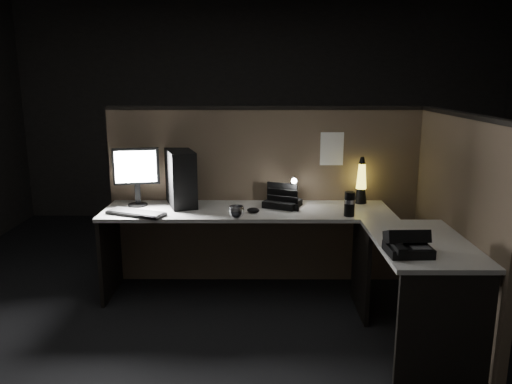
{
  "coord_description": "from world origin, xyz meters",
  "views": [
    {
      "loc": [
        -0.07,
        -3.27,
        1.76
      ],
      "look_at": [
        -0.08,
        0.35,
        0.93
      ],
      "focal_mm": 35.0,
      "sensor_mm": 36.0,
      "label": 1
    }
  ],
  "objects_px": {
    "pc_tower": "(181,178)",
    "desk_phone": "(407,244)",
    "monitor": "(136,171)",
    "lava_lamp": "(361,184)",
    "keyboard": "(136,213)"
  },
  "relations": [
    {
      "from": "lava_lamp",
      "to": "desk_phone",
      "type": "height_order",
      "value": "lava_lamp"
    },
    {
      "from": "lava_lamp",
      "to": "keyboard",
      "type": "bearing_deg",
      "value": -168.04
    },
    {
      "from": "keyboard",
      "to": "pc_tower",
      "type": "bearing_deg",
      "value": 69.01
    },
    {
      "from": "pc_tower",
      "to": "keyboard",
      "type": "height_order",
      "value": "pc_tower"
    },
    {
      "from": "keyboard",
      "to": "desk_phone",
      "type": "distance_m",
      "value": 2.02
    },
    {
      "from": "pc_tower",
      "to": "desk_phone",
      "type": "bearing_deg",
      "value": -56.01
    },
    {
      "from": "monitor",
      "to": "pc_tower",
      "type": "bearing_deg",
      "value": -6.55
    },
    {
      "from": "pc_tower",
      "to": "lava_lamp",
      "type": "distance_m",
      "value": 1.51
    },
    {
      "from": "pc_tower",
      "to": "desk_phone",
      "type": "distance_m",
      "value": 1.94
    },
    {
      "from": "monitor",
      "to": "keyboard",
      "type": "height_order",
      "value": "monitor"
    },
    {
      "from": "lava_lamp",
      "to": "desk_phone",
      "type": "relative_size",
      "value": 1.42
    },
    {
      "from": "pc_tower",
      "to": "monitor",
      "type": "distance_m",
      "value": 0.36
    },
    {
      "from": "pc_tower",
      "to": "monitor",
      "type": "bearing_deg",
      "value": 165.58
    },
    {
      "from": "monitor",
      "to": "keyboard",
      "type": "bearing_deg",
      "value": -90.32
    },
    {
      "from": "lava_lamp",
      "to": "desk_phone",
      "type": "xyz_separation_m",
      "value": [
        0.03,
        -1.24,
        -0.1
      ]
    }
  ]
}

